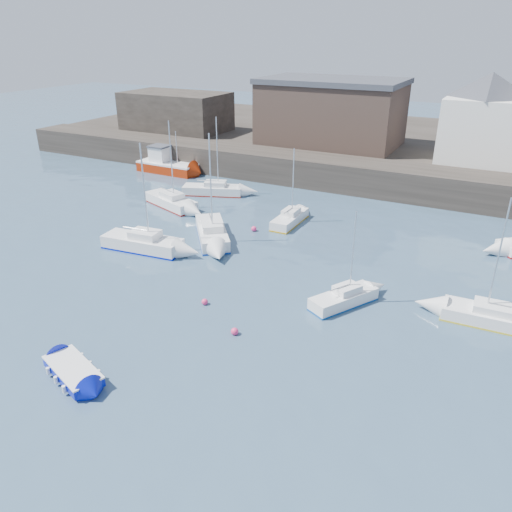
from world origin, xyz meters
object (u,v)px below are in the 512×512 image
at_px(sailboat_f, 290,219).
at_px(buoy_far, 254,231).
at_px(blue_dinghy, 73,372).
at_px(sailboat_b, 212,232).
at_px(fishing_boat, 166,164).
at_px(sailboat_c, 344,298).
at_px(buoy_mid, 235,334).
at_px(sailboat_e, 171,201).
at_px(sailboat_h, 213,190).
at_px(sailboat_d, 496,317).
at_px(buoy_near, 205,304).
at_px(sailboat_a, 143,243).

distance_m(sailboat_f, buoy_far, 3.67).
relative_size(blue_dinghy, sailboat_b, 0.46).
height_order(sailboat_b, buoy_far, sailboat_b).
bearing_deg(fishing_boat, blue_dinghy, -59.94).
xyz_separation_m(sailboat_f, buoy_far, (-1.95, -3.07, -0.46)).
relative_size(sailboat_c, sailboat_f, 0.93).
bearing_deg(blue_dinghy, fishing_boat, 120.06).
bearing_deg(buoy_far, blue_dinghy, -86.62).
bearing_deg(buoy_far, sailboat_c, -38.09).
xyz_separation_m(fishing_boat, buoy_mid, (24.46, -26.54, -0.96)).
relative_size(sailboat_b, sailboat_e, 1.06).
relative_size(sailboat_h, buoy_mid, 18.28).
xyz_separation_m(sailboat_d, sailboat_f, (-17.22, 9.59, -0.00)).
xyz_separation_m(sailboat_h, buoy_mid, (14.86, -21.54, -0.51)).
bearing_deg(sailboat_h, sailboat_d, -26.30).
xyz_separation_m(sailboat_f, buoy_near, (1.07, -15.40, -0.46)).
height_order(sailboat_e, buoy_near, sailboat_e).
distance_m(sailboat_b, sailboat_d, 21.69).
bearing_deg(buoy_mid, sailboat_b, 127.17).
distance_m(fishing_boat, buoy_far, 21.85).
bearing_deg(sailboat_a, buoy_near, -29.17).
relative_size(sailboat_a, sailboat_d, 1.09).
relative_size(sailboat_h, buoy_far, 17.16).
distance_m(sailboat_b, sailboat_h, 12.01).
bearing_deg(buoy_far, sailboat_e, 168.56).
height_order(sailboat_e, sailboat_h, sailboat_e).
xyz_separation_m(sailboat_a, sailboat_b, (3.53, 4.35, -0.02)).
relative_size(fishing_boat, sailboat_c, 1.25).
bearing_deg(fishing_boat, sailboat_c, -35.48).
height_order(sailboat_d, sailboat_h, sailboat_h).
bearing_deg(sailboat_f, sailboat_h, 158.65).
relative_size(sailboat_f, buoy_far, 14.28).
height_order(sailboat_b, sailboat_c, sailboat_b).
relative_size(blue_dinghy, sailboat_d, 0.52).
bearing_deg(buoy_mid, sailboat_a, 150.11).
distance_m(sailboat_a, buoy_far, 9.42).
xyz_separation_m(sailboat_e, sailboat_f, (12.05, 1.03, -0.07)).
xyz_separation_m(fishing_boat, sailboat_c, (28.82, -20.54, -0.50)).
bearing_deg(sailboat_e, buoy_far, -11.44).
distance_m(blue_dinghy, sailboat_f, 24.43).
bearing_deg(sailboat_b, sailboat_d, -9.17).
relative_size(sailboat_d, sailboat_h, 0.97).
bearing_deg(sailboat_b, sailboat_c, -22.33).
bearing_deg(sailboat_f, sailboat_c, -52.65).
relative_size(sailboat_b, buoy_far, 18.88).
xyz_separation_m(buoy_near, buoy_far, (-3.03, 12.33, 0.00)).
height_order(buoy_mid, buoy_far, buoy_far).
distance_m(buoy_near, buoy_mid, 3.89).
xyz_separation_m(sailboat_e, buoy_far, (10.09, -2.04, -0.53)).
bearing_deg(sailboat_b, blue_dinghy, -79.15).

